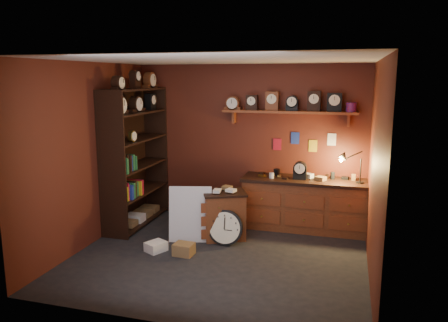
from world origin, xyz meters
TOP-DOWN VIEW (x-y plane):
  - floor at (0.00, 0.00)m, footprint 4.00×4.00m
  - room_shell at (0.04, 0.11)m, footprint 4.02×3.62m
  - shelving_unit at (-1.79, 0.98)m, footprint 0.47×1.60m
  - workbench at (1.05, 1.47)m, footprint 2.10×0.66m
  - low_cabinet at (-0.14, 0.72)m, footprint 0.82×0.77m
  - big_round_clock at (-0.04, 0.44)m, footprint 0.54×0.17m
  - white_panel at (-0.60, 0.46)m, footprint 0.68×0.33m
  - mini_fridge at (-0.23, 1.08)m, footprint 0.63×0.65m
  - floor_box_a at (-0.50, -0.10)m, footprint 0.28×0.25m
  - floor_box_b at (-0.94, -0.08)m, footprint 0.33×0.35m
  - floor_box_c at (-0.40, 0.77)m, footprint 0.25×0.21m

SIDE VIEW (x-z plane):
  - floor at x=0.00m, z-range 0.00..0.00m
  - white_panel at x=-0.60m, z-range -0.43..0.43m
  - floor_box_b at x=-0.94m, z-range 0.00..0.14m
  - floor_box_a at x=-0.50m, z-range 0.00..0.17m
  - floor_box_c at x=-0.40m, z-range 0.00..0.17m
  - big_round_clock at x=-0.04m, z-range -0.01..0.53m
  - mini_fridge at x=-0.23m, z-range 0.00..0.54m
  - low_cabinet at x=-0.14m, z-range -0.01..0.82m
  - workbench at x=1.05m, z-range -0.21..1.15m
  - shelving_unit at x=-1.79m, z-range -0.03..2.54m
  - room_shell at x=0.04m, z-range 0.37..3.08m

